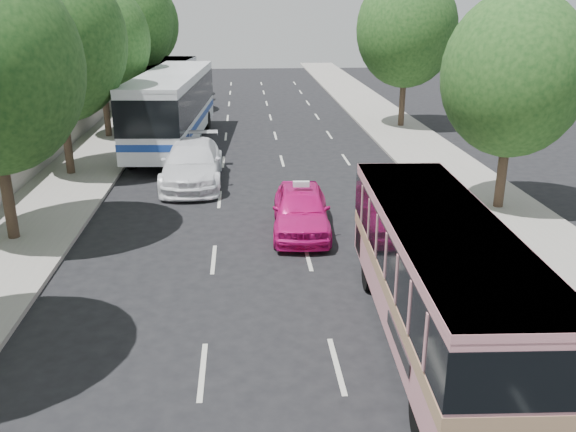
{
  "coord_description": "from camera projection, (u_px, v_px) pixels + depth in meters",
  "views": [
    {
      "loc": [
        -0.91,
        -13.28,
        7.48
      ],
      "look_at": [
        0.34,
        3.3,
        1.6
      ],
      "focal_mm": 38.0,
      "sensor_mm": 36.0,
      "label": 1
    }
  ],
  "objects": [
    {
      "name": "tree_left_d",
      "position": [
        100.0,
        37.0,
        33.18
      ],
      "size": [
        5.52,
        5.52,
        8.6
      ],
      "color": "#38281E",
      "rests_on": "ground"
    },
    {
      "name": "low_wall",
      "position": [
        68.0,
        130.0,
        32.81
      ],
      "size": [
        0.3,
        90.0,
        1.5
      ],
      "primitive_type": "cube",
      "color": "#9E998E",
      "rests_on": "sidewalk_left"
    },
    {
      "name": "tree_right_far",
      "position": [
        408.0,
        25.0,
        36.15
      ],
      "size": [
        6.0,
        6.0,
        9.35
      ],
      "color": "#38281E",
      "rests_on": "ground"
    },
    {
      "name": "tree_left_c",
      "position": [
        56.0,
        35.0,
        25.49
      ],
      "size": [
        6.0,
        6.0,
        9.35
      ],
      "color": "#38281E",
      "rests_on": "ground"
    },
    {
      "name": "tour_coach_rear",
      "position": [
        164.0,
        83.0,
        42.54
      ],
      "size": [
        3.93,
        11.67,
        3.42
      ],
      "rotation": [
        0.0,
        0.0,
        -0.13
      ],
      "color": "silver",
      "rests_on": "ground"
    },
    {
      "name": "sidewalk_left",
      "position": [
        104.0,
        145.0,
        33.21
      ],
      "size": [
        4.0,
        90.0,
        0.15
      ],
      "primitive_type": "cube",
      "color": "#9E998E",
      "rests_on": "ground"
    },
    {
      "name": "ground",
      "position": [
        284.0,
        322.0,
        15.04
      ],
      "size": [
        120.0,
        120.0,
        0.0
      ],
      "primitive_type": "plane",
      "color": "black",
      "rests_on": "ground"
    },
    {
      "name": "tree_right_near",
      "position": [
        517.0,
        70.0,
        21.39
      ],
      "size": [
        5.1,
        5.1,
        7.95
      ],
      "color": "#38281E",
      "rests_on": "ground"
    },
    {
      "name": "white_pickup",
      "position": [
        192.0,
        163.0,
        26.21
      ],
      "size": [
        2.55,
        6.16,
        1.78
      ],
      "primitive_type": "imported",
      "rotation": [
        0.0,
        0.0,
        0.01
      ],
      "color": "white",
      "rests_on": "ground"
    },
    {
      "name": "tour_coach_front",
      "position": [
        172.0,
        103.0,
        32.33
      ],
      "size": [
        3.72,
        13.34,
        3.94
      ],
      "rotation": [
        0.0,
        0.0,
        -0.07
      ],
      "color": "silver",
      "rests_on": "ground"
    },
    {
      "name": "taxi_roof_sign",
      "position": [
        301.0,
        184.0,
        20.38
      ],
      "size": [
        0.56,
        0.22,
        0.18
      ],
      "primitive_type": "cube",
      "rotation": [
        0.0,
        0.0,
        -0.07
      ],
      "color": "silver",
      "rests_on": "pink_taxi"
    },
    {
      "name": "pink_bus",
      "position": [
        439.0,
        268.0,
        13.46
      ],
      "size": [
        2.87,
        9.68,
        3.06
      ],
      "rotation": [
        0.0,
        0.0,
        -0.05
      ],
      "color": "#CB838D",
      "rests_on": "ground"
    },
    {
      "name": "tree_left_f",
      "position": [
        142.0,
        21.0,
        48.09
      ],
      "size": [
        5.88,
        5.88,
        9.16
      ],
      "color": "#38281E",
      "rests_on": "ground"
    },
    {
      "name": "sidewalk_right",
      "position": [
        410.0,
        140.0,
        34.43
      ],
      "size": [
        4.0,
        90.0,
        0.12
      ],
      "primitive_type": "cube",
      "color": "#9E998E",
      "rests_on": "ground"
    },
    {
      "name": "tree_left_e",
      "position": [
        127.0,
        18.0,
        40.45
      ],
      "size": [
        6.3,
        6.3,
        9.82
      ],
      "color": "#38281E",
      "rests_on": "ground"
    },
    {
      "name": "pink_taxi",
      "position": [
        301.0,
        209.0,
        20.68
      ],
      "size": [
        2.2,
        4.83,
        1.61
      ],
      "primitive_type": "imported",
      "rotation": [
        0.0,
        0.0,
        -0.07
      ],
      "color": "#DC137D",
      "rests_on": "ground"
    }
  ]
}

